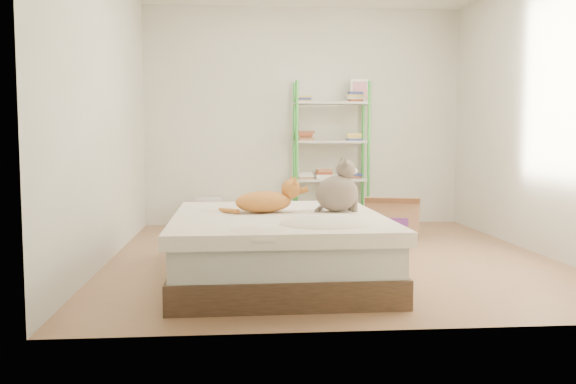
{
  "coord_description": "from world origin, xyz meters",
  "views": [
    {
      "loc": [
        -0.82,
        -5.26,
        1.03
      ],
      "look_at": [
        -0.41,
        -0.54,
        0.62
      ],
      "focal_mm": 38.0,
      "sensor_mm": 36.0,
      "label": 1
    }
  ],
  "objects": [
    {
      "name": "room",
      "position": [
        0.0,
        0.0,
        1.3
      ],
      "size": [
        3.81,
        4.21,
        2.61
      ],
      "color": "#9B7152",
      "rests_on": "ground"
    },
    {
      "name": "bed",
      "position": [
        -0.51,
        -0.84,
        0.24
      ],
      "size": [
        1.53,
        1.91,
        0.48
      ],
      "rotation": [
        0.0,
        0.0,
        0.01
      ],
      "color": "brown",
      "rests_on": "ground"
    },
    {
      "name": "orange_cat",
      "position": [
        -0.61,
        -0.72,
        0.58
      ],
      "size": [
        0.56,
        0.38,
        0.21
      ],
      "primitive_type": null,
      "rotation": [
        0.0,
        0.0,
        0.23
      ],
      "color": "#C4802D",
      "rests_on": "bed"
    },
    {
      "name": "grey_cat",
      "position": [
        -0.05,
        -0.72,
        0.68
      ],
      "size": [
        0.4,
        0.35,
        0.4
      ],
      "primitive_type": null,
      "rotation": [
        0.0,
        0.0,
        1.75
      ],
      "color": "gray",
      "rests_on": "bed"
    },
    {
      "name": "shelf_unit",
      "position": [
        0.31,
        1.88,
        0.84
      ],
      "size": [
        0.9,
        0.36,
        1.74
      ],
      "color": "green",
      "rests_on": "ground"
    },
    {
      "name": "cardboard_box",
      "position": [
        0.82,
        1.01,
        0.2
      ],
      "size": [
        0.64,
        0.64,
        0.45
      ],
      "rotation": [
        0.0,
        0.0,
        -0.23
      ],
      "color": "olive",
      "rests_on": "ground"
    },
    {
      "name": "white_bin",
      "position": [
        -1.13,
        1.85,
        0.18
      ],
      "size": [
        0.31,
        0.28,
        0.35
      ],
      "rotation": [
        0.0,
        0.0,
        0.02
      ],
      "color": "white",
      "rests_on": "ground"
    }
  ]
}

